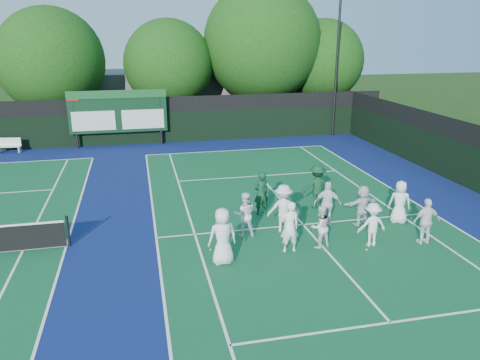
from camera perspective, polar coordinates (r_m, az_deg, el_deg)
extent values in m
plane|color=#1B360E|center=(17.07, 8.83, -6.71)|extent=(120.00, 120.00, 0.00)
cube|color=navy|center=(16.93, -11.92, -7.09)|extent=(34.00, 32.00, 0.01)
cube|color=#11532D|center=(17.92, 7.69, -5.41)|extent=(10.97, 23.77, 0.00)
cube|color=white|center=(28.80, -0.39, 3.65)|extent=(10.97, 0.08, 0.00)
cube|color=white|center=(16.93, -10.17, -6.94)|extent=(0.08, 23.77, 0.00)
cube|color=white|center=(20.39, 22.36, -3.72)|extent=(0.08, 23.77, 0.00)
cube|color=white|center=(17.02, -5.53, -6.60)|extent=(0.08, 23.77, 0.00)
cube|color=white|center=(19.66, 19.06, -4.13)|extent=(0.08, 23.77, 0.00)
cube|color=white|center=(12.83, 17.85, -16.20)|extent=(8.23, 0.08, 0.00)
cube|color=white|center=(23.66, 2.41, 0.51)|extent=(8.23, 0.08, 0.00)
cube|color=white|center=(17.92, 7.69, -5.40)|extent=(0.08, 12.80, 0.00)
cube|color=white|center=(17.13, -20.41, -7.54)|extent=(0.08, 23.77, 0.00)
cube|color=white|center=(17.40, -24.91, -7.72)|extent=(0.08, 23.77, 0.00)
cube|color=black|center=(31.01, -12.60, 6.11)|extent=(34.00, 0.08, 2.00)
cube|color=black|center=(30.76, -12.79, 8.85)|extent=(34.00, 0.05, 1.00)
cylinder|color=black|center=(30.71, -19.46, 6.84)|extent=(0.16, 0.16, 3.50)
cylinder|color=black|center=(30.52, -9.67, 7.54)|extent=(0.16, 0.16, 3.50)
cube|color=black|center=(30.43, -14.65, 8.05)|extent=(6.00, 0.15, 2.60)
cube|color=#154C23|center=(30.18, -14.81, 10.07)|extent=(6.00, 0.05, 0.50)
cube|color=silver|center=(30.50, -17.41, 6.88)|extent=(2.60, 0.04, 1.20)
cube|color=silver|center=(30.39, -11.74, 7.28)|extent=(2.60, 0.04, 1.20)
cube|color=maroon|center=(30.40, -19.76, 9.49)|extent=(0.70, 0.04, 0.50)
cube|color=#5F5E64|center=(38.94, -6.84, 10.18)|extent=(18.00, 6.00, 4.00)
cylinder|color=black|center=(33.02, 11.72, 13.86)|extent=(0.16, 0.16, 10.00)
cylinder|color=black|center=(16.91, -20.22, -5.87)|extent=(0.10, 0.10, 1.10)
cube|color=silver|center=(31.39, -26.33, 3.69)|extent=(1.45, 0.60, 0.06)
cube|color=silver|center=(31.47, -26.34, 4.22)|extent=(1.40, 0.29, 0.47)
cube|color=silver|center=(31.30, -25.28, 3.41)|extent=(0.11, 0.33, 0.38)
cylinder|color=black|center=(34.82, -21.33, 6.96)|extent=(0.44, 0.44, 2.47)
sphere|color=#113C0D|center=(34.40, -22.06, 13.30)|extent=(7.03, 7.03, 7.03)
sphere|color=#113C0D|center=(34.65, -20.85, 12.28)|extent=(4.92, 4.92, 4.92)
cylinder|color=black|center=(34.50, -8.44, 7.89)|extent=(0.44, 0.44, 2.48)
sphere|color=#113C0D|center=(34.08, -8.71, 13.80)|extent=(6.19, 6.19, 6.19)
sphere|color=#113C0D|center=(34.47, -7.68, 12.85)|extent=(4.34, 4.34, 4.34)
cylinder|color=black|center=(35.58, 2.61, 8.78)|extent=(0.44, 0.44, 3.00)
sphere|color=#113C0D|center=(35.16, 2.72, 16.36)|extent=(8.52, 8.52, 8.52)
sphere|color=#113C0D|center=(35.64, 3.53, 14.99)|extent=(5.96, 5.96, 5.96)
cylinder|color=black|center=(37.11, 9.75, 8.62)|extent=(0.44, 0.44, 2.63)
sphere|color=#113C0D|center=(36.73, 10.05, 14.16)|extent=(6.08, 6.08, 6.08)
sphere|color=#113C0D|center=(37.28, 10.70, 13.23)|extent=(4.25, 4.25, 4.25)
sphere|color=yellow|center=(16.58, -2.23, -7.14)|extent=(0.07, 0.07, 0.07)
sphere|color=yellow|center=(19.77, 9.51, -3.18)|extent=(0.07, 0.07, 0.07)
sphere|color=yellow|center=(17.71, 15.81, -6.16)|extent=(0.07, 0.07, 0.07)
sphere|color=yellow|center=(15.80, -3.62, -8.48)|extent=(0.07, 0.07, 0.07)
sphere|color=yellow|center=(20.28, 3.15, -2.41)|extent=(0.07, 0.07, 0.07)
sphere|color=yellow|center=(16.32, 15.18, -8.21)|extent=(0.07, 0.07, 0.07)
imported|color=white|center=(14.61, -2.14, -6.87)|extent=(0.95, 0.67, 1.84)
imported|color=white|center=(15.46, 6.06, -5.69)|extent=(0.65, 0.43, 1.77)
imported|color=white|center=(15.97, 9.76, -5.63)|extent=(0.82, 0.70, 1.48)
imported|color=white|center=(16.46, 15.80, -5.24)|extent=(1.00, 0.58, 1.53)
imported|color=white|center=(17.20, 21.77, -4.68)|extent=(0.97, 0.44, 1.63)
imported|color=white|center=(16.58, 0.56, -4.19)|extent=(0.87, 0.72, 1.62)
imported|color=silver|center=(16.97, 5.29, -3.47)|extent=(1.26, 0.87, 1.78)
imported|color=white|center=(17.73, 10.63, -2.87)|extent=(1.09, 0.76, 1.72)
imported|color=silver|center=(18.12, 14.68, -2.99)|extent=(1.49, 0.67, 1.55)
imported|color=white|center=(18.67, 18.89, -2.57)|extent=(0.95, 0.80, 1.66)
imported|color=#103C24|center=(18.50, 2.59, -1.64)|extent=(0.72, 0.56, 1.76)
imported|color=#103C22|center=(19.35, 9.37, -0.80)|extent=(1.24, 0.75, 1.87)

